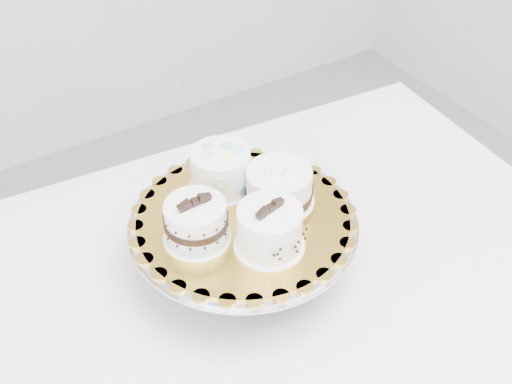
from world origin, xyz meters
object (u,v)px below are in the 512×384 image
cake_swirl (270,230)px  cake_dots (221,169)px  cake_stand (243,233)px  table (256,305)px  cake_banded (196,223)px  cake_board (243,218)px  cake_ribbon (280,187)px

cake_swirl → cake_dots: cake_swirl is taller
cake_stand → cake_swirl: 0.11m
table → cake_banded: size_ratio=11.95×
table → cake_banded: 0.24m
cake_stand → cake_banded: 0.11m
table → cake_board: 0.19m
cake_dots → cake_ribbon: size_ratio=0.96×
cake_board → cake_ribbon: size_ratio=2.76×
cake_stand → cake_ribbon: 0.10m
cake_ribbon → cake_banded: bearing=-170.4°
cake_board → cake_swirl: bearing=-89.6°
table → cake_swirl: size_ratio=10.62×
cake_banded → cake_ribbon: cake_banded is taller
cake_stand → cake_swirl: bearing=-89.6°
cake_ribbon → cake_board: bearing=-170.3°
cake_board → cake_banded: (-0.09, -0.00, 0.04)m
cake_banded → cake_dots: (0.10, 0.09, 0.01)m
cake_board → cake_ribbon: bearing=2.6°
cake_board → cake_ribbon: cake_ribbon is taller
cake_banded → cake_ribbon: (0.16, 0.01, -0.00)m
table → cake_banded: (-0.09, 0.04, 0.22)m
cake_banded → cake_dots: cake_banded is taller
cake_stand → cake_banded: (-0.09, -0.00, 0.07)m
cake_stand → cake_swirl: size_ratio=3.15×
cake_stand → cake_dots: bearing=84.3°
cake_stand → cake_banded: size_ratio=3.55×
cake_swirl → cake_banded: cake_swirl is taller
cake_stand → cake_ribbon: size_ratio=3.00×
cake_banded → cake_stand: bearing=0.7°
cake_banded → cake_dots: 0.14m
table → cake_stand: (0.00, 0.04, 0.15)m
cake_stand → cake_dots: size_ratio=3.13×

